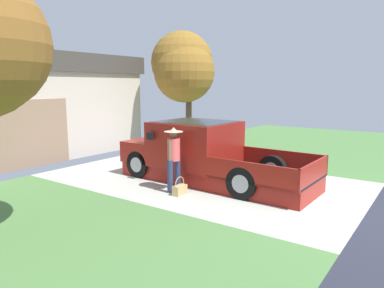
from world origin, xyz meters
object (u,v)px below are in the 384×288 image
object	(u,v)px
house_with_garage	(10,104)
wheeled_trash_bin	(170,135)
handbag	(180,189)
front_yard_tree	(183,67)
pickup_truck	(200,154)
person_with_hat	(174,155)

from	to	relation	value
house_with_garage	wheeled_trash_bin	size ratio (longest dim) A/B	7.78
handbag	front_yard_tree	bearing A→B (deg)	35.83
pickup_truck	house_with_garage	world-z (taller)	house_with_garage
house_with_garage	front_yard_tree	size ratio (longest dim) A/B	1.80
person_with_hat	handbag	xyz separation A→B (m)	(-0.19, -0.33, -0.82)
handbag	wheeled_trash_bin	bearing A→B (deg)	40.88
wheeled_trash_bin	house_with_garage	bearing A→B (deg)	133.03
pickup_truck	front_yard_tree	bearing A→B (deg)	43.27
front_yard_tree	wheeled_trash_bin	world-z (taller)	front_yard_tree
house_with_garage	wheeled_trash_bin	xyz separation A→B (m)	(4.32, -4.63, -1.36)
pickup_truck	handbag	world-z (taller)	pickup_truck
front_yard_tree	house_with_garage	bearing A→B (deg)	134.16
house_with_garage	front_yard_tree	bearing A→B (deg)	-45.84
front_yard_tree	pickup_truck	bearing A→B (deg)	-138.05
house_with_garage	pickup_truck	bearing A→B (deg)	-83.50
person_with_hat	wheeled_trash_bin	distance (m)	6.11
pickup_truck	handbag	xyz separation A→B (m)	(-1.52, -0.42, -0.62)
pickup_truck	person_with_hat	distance (m)	1.35
pickup_truck	front_yard_tree	xyz separation A→B (m)	(3.86, 3.47, 2.70)
person_with_hat	house_with_garage	xyz separation A→B (m)	(0.37, 8.53, 1.01)
wheeled_trash_bin	front_yard_tree	bearing A→B (deg)	-34.00
person_with_hat	house_with_garage	bearing A→B (deg)	82.06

